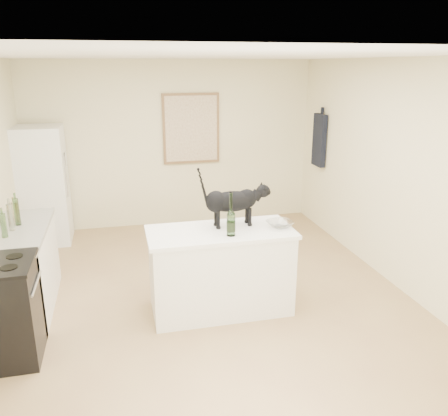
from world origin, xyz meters
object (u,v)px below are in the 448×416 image
stove (2,313)px  fridge (42,186)px  black_cat (232,204)px  wine_bottle (231,216)px  glass_bowl (280,224)px

stove → fridge: size_ratio=0.53×
fridge → black_cat: fridge is taller
wine_bottle → fridge: bearing=127.9°
black_cat → glass_bowl: black_cat is taller
black_cat → stove: bearing=-169.3°
stove → black_cat: size_ratio=1.32×
fridge → glass_bowl: 3.73m
wine_bottle → glass_bowl: wine_bottle is taller
stove → wine_bottle: 2.23m
wine_bottle → black_cat: bearing=74.1°
fridge → wine_bottle: fridge is taller
black_cat → glass_bowl: size_ratio=2.59×
fridge → wine_bottle: (2.12, -2.72, 0.25)m
fridge → stove: bearing=-90.0°
glass_bowl → wine_bottle: bearing=-167.9°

